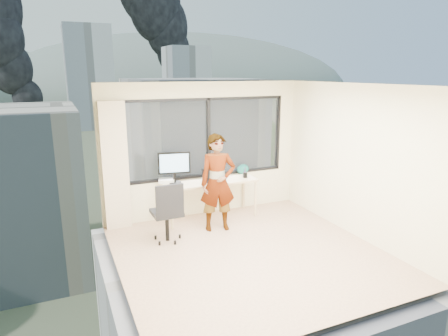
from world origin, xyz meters
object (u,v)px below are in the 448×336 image
chair (167,211)px  game_console (166,181)px  desk (210,199)px  laptop (213,176)px  person (218,183)px  handbag (243,169)px  monitor (174,167)px

chair → game_console: bearing=73.2°
desk → game_console: bearing=164.6°
game_console → laptop: laptop is taller
chair → person: (0.98, 0.12, 0.34)m
laptop → handbag: (0.76, 0.27, -0.01)m
person → handbag: size_ratio=6.75×
person → game_console: 1.07m
person → laptop: size_ratio=4.86×
desk → laptop: size_ratio=5.02×
person → laptop: (0.12, 0.51, -0.01)m
person → game_console: size_ratio=6.03×
monitor → handbag: 1.48m
chair → desk: bearing=32.5°
desk → laptop: bearing=-59.6°
desk → game_console: (-0.80, 0.22, 0.41)m
monitor → person: bearing=-40.3°
handbag → game_console: bearing=178.7°
desk → laptop: (0.04, -0.06, 0.48)m
desk → laptop: 0.49m
chair → person: 1.04m
desk → chair: bearing=-146.6°
desk → game_console: 0.93m
person → handbag: (0.88, 0.79, -0.02)m
person → game_console: bearing=142.1°
person → handbag: 1.18m
desk → handbag: (0.80, 0.21, 0.47)m
desk → laptop: laptop is taller
chair → game_console: size_ratio=3.68×
chair → monitor: (0.39, 0.83, 0.52)m
person → desk: bearing=91.9°
desk → game_console: size_ratio=6.24×
game_console → handbag: handbag is taller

